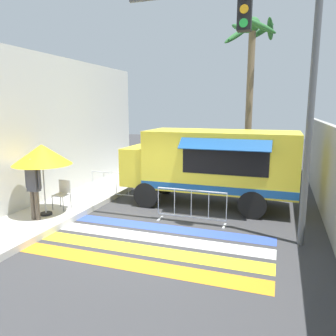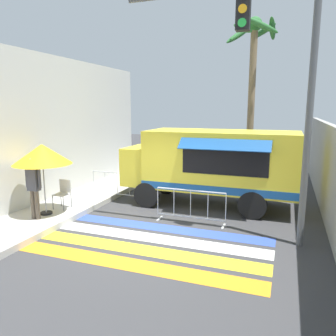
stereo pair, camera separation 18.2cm
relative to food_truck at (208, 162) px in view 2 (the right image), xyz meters
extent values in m
plane|color=#38383A|center=(-0.82, -3.18, -1.53)|extent=(60.00, 60.00, 0.00)
cube|color=#B7B5AD|center=(-5.56, -3.18, -1.44)|extent=(4.40, 16.00, 0.18)
cube|color=silver|center=(-5.40, -3.18, 1.04)|extent=(0.25, 16.00, 5.14)
cube|color=gray|center=(3.76, -0.18, -0.11)|extent=(0.20, 16.00, 2.83)
cube|color=orange|center=(-0.82, -4.89, -1.53)|extent=(6.40, 0.56, 0.01)
cube|color=yellow|center=(-0.82, -4.13, -1.53)|extent=(6.40, 0.56, 0.01)
cube|color=white|center=(-0.82, -3.37, -1.53)|extent=(6.40, 0.56, 0.01)
cube|color=#334FB2|center=(-0.82, -2.61, -1.53)|extent=(6.40, 0.56, 0.01)
cube|color=yellow|center=(0.45, 0.01, 0.08)|extent=(4.95, 2.10, 1.94)
cube|color=yellow|center=(-2.03, 0.01, -0.23)|extent=(1.75, 1.93, 1.31)
cube|color=#1E232D|center=(-2.85, 0.01, 0.10)|extent=(0.06, 1.68, 0.50)
cube|color=black|center=(0.74, -1.06, 0.23)|extent=(2.62, 0.03, 0.87)
cube|color=#194C8C|center=(0.74, -1.26, 0.75)|extent=(2.72, 0.43, 0.31)
cube|color=#194C8C|center=(0.45, -1.05, -0.71)|extent=(4.95, 0.01, 0.24)
cylinder|color=black|center=(-1.88, -0.96, -1.10)|extent=(0.87, 0.22, 0.87)
cylinder|color=black|center=(-1.88, 0.97, -1.10)|extent=(0.87, 0.22, 0.87)
cylinder|color=black|center=(1.62, -0.96, -1.10)|extent=(0.87, 0.22, 0.87)
cylinder|color=black|center=(1.62, 0.97, -1.10)|extent=(0.87, 0.22, 0.87)
cylinder|color=#515456|center=(2.94, -2.53, 1.76)|extent=(0.16, 0.16, 6.58)
cube|color=black|center=(1.34, -2.56, 4.05)|extent=(0.32, 0.28, 0.90)
cylinder|color=#F2A519|center=(1.34, -2.70, 4.05)|extent=(0.20, 0.02, 0.20)
cylinder|color=green|center=(1.34, -2.70, 3.75)|extent=(0.20, 0.02, 0.20)
cylinder|color=black|center=(-4.23, -3.16, -1.32)|extent=(0.36, 0.36, 0.06)
cylinder|color=#B2B2B7|center=(-4.23, -3.16, -0.29)|extent=(0.04, 0.04, 2.13)
cone|color=yellow|center=(-4.23, -3.16, 0.48)|extent=(1.70, 1.70, 0.60)
cylinder|color=#4C4C51|center=(-4.33, -2.72, -1.13)|extent=(0.02, 0.02, 0.45)
cylinder|color=#4C4C51|center=(-3.93, -2.72, -1.13)|extent=(0.02, 0.02, 0.45)
cylinder|color=#4C4C51|center=(-4.33, -2.32, -1.13)|extent=(0.02, 0.02, 0.45)
cylinder|color=#4C4C51|center=(-3.93, -2.32, -1.13)|extent=(0.02, 0.02, 0.45)
cube|color=beige|center=(-4.13, -2.52, -0.89)|extent=(0.42, 0.42, 0.03)
cube|color=beige|center=(-4.13, -2.33, -0.66)|extent=(0.42, 0.03, 0.42)
cylinder|color=brown|center=(-4.29, -3.61, -0.93)|extent=(0.13, 0.13, 0.84)
cylinder|color=brown|center=(-4.14, -3.61, -0.93)|extent=(0.13, 0.13, 0.84)
cube|color=#3F3F47|center=(-4.21, -3.61, -0.17)|extent=(0.34, 0.20, 0.68)
cylinder|color=#3F3F47|center=(-4.43, -3.61, -0.13)|extent=(0.09, 0.09, 0.58)
cylinder|color=#3F3F47|center=(-3.99, -3.61, -0.13)|extent=(0.09, 0.09, 0.58)
sphere|color=#9E7051|center=(-4.21, -3.61, 0.32)|extent=(0.24, 0.24, 0.24)
cylinder|color=#B7BABF|center=(-0.04, -1.95, -0.54)|extent=(2.06, 0.04, 0.04)
cylinder|color=#B7BABF|center=(-0.04, -1.95, -1.35)|extent=(2.06, 0.04, 0.04)
cylinder|color=#B7BABF|center=(-1.07, -1.95, -0.95)|extent=(0.02, 0.02, 0.81)
cylinder|color=#B7BABF|center=(-0.56, -1.95, -0.95)|extent=(0.02, 0.02, 0.81)
cylinder|color=#B7BABF|center=(-0.04, -1.95, -0.95)|extent=(0.02, 0.02, 0.81)
cylinder|color=#B7BABF|center=(0.47, -1.95, -0.95)|extent=(0.02, 0.02, 0.81)
cylinder|color=#B7BABF|center=(0.99, -1.95, -0.95)|extent=(0.02, 0.02, 0.81)
cube|color=#B7BABF|center=(-1.02, -1.95, -1.52)|extent=(0.06, 0.44, 0.03)
cube|color=#B7BABF|center=(0.94, -1.95, -1.52)|extent=(0.06, 0.44, 0.03)
cylinder|color=#B7BABF|center=(-3.33, -0.38, -0.54)|extent=(2.01, 0.04, 0.04)
cylinder|color=#B7BABF|center=(-3.33, -0.38, -1.35)|extent=(2.01, 0.04, 0.04)
cylinder|color=#B7BABF|center=(-4.34, -0.38, -0.95)|extent=(0.02, 0.02, 0.81)
cylinder|color=#B7BABF|center=(-3.83, -0.38, -0.95)|extent=(0.02, 0.02, 0.81)
cylinder|color=#B7BABF|center=(-3.33, -0.38, -0.95)|extent=(0.02, 0.02, 0.81)
cylinder|color=#B7BABF|center=(-2.82, -0.38, -0.95)|extent=(0.02, 0.02, 0.81)
cylinder|color=#B7BABF|center=(-2.32, -0.38, -0.95)|extent=(0.02, 0.02, 0.81)
cube|color=#B7BABF|center=(-4.29, -0.38, -1.52)|extent=(0.06, 0.44, 0.03)
cube|color=#B7BABF|center=(-2.37, -0.38, -1.52)|extent=(0.06, 0.44, 0.03)
cylinder|color=#7A664C|center=(0.94, 3.89, 1.76)|extent=(0.29, 0.29, 6.58)
sphere|color=#2D6B33|center=(0.94, 3.89, 5.20)|extent=(0.60, 0.60, 0.60)
ellipsoid|color=#2D6B33|center=(1.65, 3.87, 4.97)|extent=(0.28, 1.38, 0.83)
ellipsoid|color=#2D6B33|center=(1.25, 4.44, 5.01)|extent=(1.21, 0.82, 0.65)
ellipsoid|color=#2D6B33|center=(0.24, 4.39, 4.94)|extent=(1.12, 1.45, 1.05)
ellipsoid|color=#2D6B33|center=(0.51, 3.44, 4.99)|extent=(1.06, 1.03, 0.71)
ellipsoid|color=#2D6B33|center=(1.24, 3.19, 5.00)|extent=(1.48, 0.82, 0.79)
camera|label=1|loc=(2.31, -10.87, 1.83)|focal=35.00mm
camera|label=2|loc=(2.48, -10.81, 1.83)|focal=35.00mm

